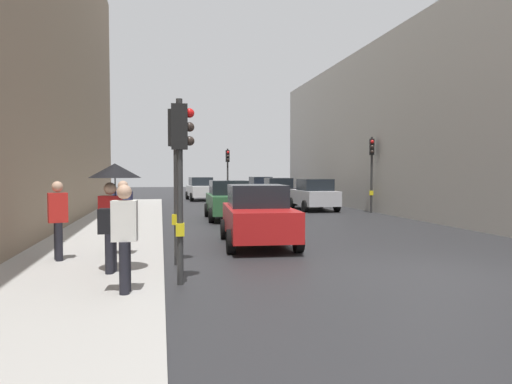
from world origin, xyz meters
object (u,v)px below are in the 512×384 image
(car_silver_hatchback, at_px, (314,195))
(pedestrian_with_grey_backpack, at_px, (121,213))
(car_blue_van, at_px, (260,187))
(car_dark_suv, at_px, (278,191))
(pedestrian_in_red_jacket, at_px, (58,217))
(traffic_light_near_right, at_px, (177,155))
(pedestrian_with_black_backpack, at_px, (122,232))
(traffic_light_mid_street, at_px, (372,161))
(car_red_sedan, at_px, (258,215))
(pedestrian_with_umbrella, at_px, (114,187))
(car_white_compact, at_px, (201,189))
(car_green_estate, at_px, (229,200))
(traffic_light_near_left, at_px, (181,157))
(traffic_light_far_median, at_px, (228,165))

(car_silver_hatchback, xyz_separation_m, pedestrian_with_grey_backpack, (-9.40, -13.39, 0.29))
(car_blue_van, height_order, pedestrian_with_grey_backpack, pedestrian_with_grey_backpack)
(car_dark_suv, xyz_separation_m, pedestrian_in_red_jacket, (-10.01, -19.17, 0.25))
(traffic_light_near_right, relative_size, pedestrian_with_black_backpack, 2.07)
(car_silver_hatchback, relative_size, pedestrian_in_red_jacket, 2.39)
(traffic_light_mid_street, distance_m, car_red_sedan, 12.38)
(car_silver_hatchback, bearing_deg, pedestrian_in_red_jacket, -127.86)
(car_dark_suv, distance_m, pedestrian_with_umbrella, 22.51)
(car_white_compact, bearing_deg, car_silver_hatchback, -62.66)
(traffic_light_mid_street, height_order, car_dark_suv, traffic_light_mid_street)
(car_green_estate, height_order, pedestrian_with_black_backpack, pedestrian_with_black_backpack)
(car_silver_hatchback, xyz_separation_m, pedestrian_with_umbrella, (-9.37, -15.39, 0.96))
(car_green_estate, relative_size, car_dark_suv, 0.99)
(traffic_light_near_right, distance_m, pedestrian_with_black_backpack, 3.36)
(traffic_light_near_left, xyz_separation_m, pedestrian_in_red_jacket, (-2.63, 2.17, -1.28))
(car_blue_van, height_order, car_green_estate, same)
(traffic_light_far_median, distance_m, pedestrian_with_umbrella, 23.75)
(car_silver_hatchback, bearing_deg, traffic_light_near_left, -116.89)
(car_red_sedan, bearing_deg, car_dark_suv, 73.63)
(car_dark_suv, bearing_deg, pedestrian_with_black_backpack, -110.55)
(traffic_light_near_right, height_order, pedestrian_with_grey_backpack, traffic_light_near_right)
(traffic_light_near_left, bearing_deg, car_white_compact, 84.31)
(car_red_sedan, distance_m, car_white_compact, 22.12)
(traffic_light_far_median, distance_m, pedestrian_with_black_backpack, 25.27)
(car_green_estate, bearing_deg, pedestrian_in_red_jacket, -118.43)
(traffic_light_far_median, height_order, car_silver_hatchback, traffic_light_far_median)
(car_green_estate, bearing_deg, traffic_light_mid_street, 12.18)
(car_dark_suv, height_order, pedestrian_with_black_backpack, pedestrian_with_black_backpack)
(traffic_light_near_right, bearing_deg, traffic_light_near_left, -89.94)
(car_white_compact, height_order, pedestrian_with_umbrella, pedestrian_with_umbrella)
(car_blue_van, xyz_separation_m, car_red_sedan, (-5.50, -25.02, 0.00))
(traffic_light_near_right, bearing_deg, traffic_light_far_median, 78.82)
(car_silver_hatchback, distance_m, pedestrian_with_grey_backpack, 16.36)
(car_dark_suv, bearing_deg, traffic_light_far_median, 143.10)
(car_green_estate, xyz_separation_m, pedestrian_with_black_backpack, (-3.65, -12.93, 0.29))
(car_red_sedan, bearing_deg, car_silver_hatchback, 63.79)
(traffic_light_mid_street, distance_m, traffic_light_near_left, 17.17)
(car_blue_van, relative_size, pedestrian_with_grey_backpack, 2.40)
(traffic_light_near_right, height_order, car_white_compact, traffic_light_near_right)
(car_white_compact, distance_m, pedestrian_with_umbrella, 26.25)
(car_red_sedan, bearing_deg, car_green_estate, 88.12)
(car_red_sedan, bearing_deg, pedestrian_with_umbrella, -133.88)
(pedestrian_with_black_backpack, relative_size, pedestrian_with_grey_backpack, 1.00)
(pedestrian_with_umbrella, bearing_deg, traffic_light_far_median, 76.43)
(traffic_light_mid_street, bearing_deg, car_red_sedan, -131.22)
(traffic_light_far_median, height_order, car_red_sedan, traffic_light_far_median)
(traffic_light_mid_street, height_order, pedestrian_with_umbrella, traffic_light_mid_street)
(car_red_sedan, relative_size, pedestrian_with_grey_backpack, 2.44)
(pedestrian_with_grey_backpack, relative_size, pedestrian_in_red_jacket, 1.00)
(car_silver_hatchback, bearing_deg, traffic_light_near_right, -119.92)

